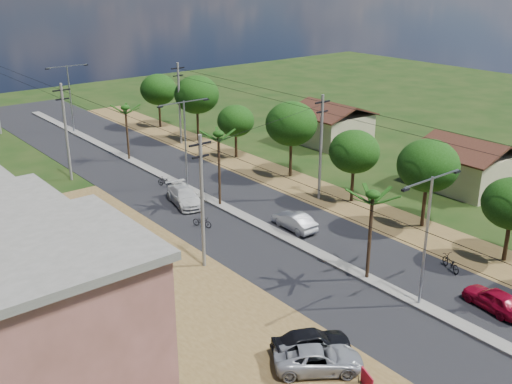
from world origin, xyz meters
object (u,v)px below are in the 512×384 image
(car_white_far, at_px, (184,197))
(car_red_near, at_px, (494,300))
(roadside_sign, at_px, (367,381))
(moto_rider_east, at_px, (451,263))
(car_parked_silver, at_px, (319,360))
(car_parked_dark, at_px, (311,343))
(car_silver_mid, at_px, (294,222))

(car_white_far, bearing_deg, car_red_near, -65.95)
(car_red_near, xyz_separation_m, roadside_sign, (-11.01, -0.09, -0.20))
(car_white_far, distance_m, moto_rider_east, 21.93)
(car_red_near, xyz_separation_m, car_parked_silver, (-11.80, 2.34, -0.04))
(car_parked_silver, xyz_separation_m, moto_rider_east, (13.99, 2.04, -0.11))
(car_red_near, distance_m, roadside_sign, 11.02)
(car_parked_dark, relative_size, roadside_sign, 3.94)
(car_parked_silver, relative_size, roadside_sign, 4.22)
(car_white_far, bearing_deg, roadside_sign, -90.69)
(car_white_far, relative_size, roadside_sign, 4.70)
(roadside_sign, bearing_deg, car_parked_silver, 128.69)
(car_white_far, height_order, moto_rider_east, car_white_far)
(car_red_near, bearing_deg, car_parked_silver, -3.26)
(car_red_near, bearing_deg, roadside_sign, 8.40)
(moto_rider_east, xyz_separation_m, roadside_sign, (-13.20, -4.47, -0.05))
(car_parked_silver, bearing_deg, car_silver_mid, -2.86)
(car_parked_silver, bearing_deg, moto_rider_east, -46.38)
(car_red_near, xyz_separation_m, moto_rider_east, (2.19, 4.38, -0.15))
(car_red_near, relative_size, roadside_sign, 3.64)
(car_parked_silver, xyz_separation_m, roadside_sign, (0.79, -2.43, -0.16))
(car_red_near, distance_m, moto_rider_east, 4.90)
(moto_rider_east, bearing_deg, car_white_far, -46.60)
(car_silver_mid, distance_m, car_white_far, 10.19)
(car_parked_silver, bearing_deg, roadside_sign, -126.64)
(car_silver_mid, relative_size, car_parked_dark, 0.97)
(car_parked_silver, relative_size, moto_rider_east, 2.32)
(car_red_near, height_order, roadside_sign, car_red_near)
(car_red_near, distance_m, car_silver_mid, 15.63)
(car_red_near, bearing_deg, car_parked_dark, -9.39)
(car_white_far, bearing_deg, car_parked_silver, -93.89)
(car_silver_mid, relative_size, car_parked_silver, 0.90)
(car_white_far, distance_m, car_parked_dark, 22.40)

